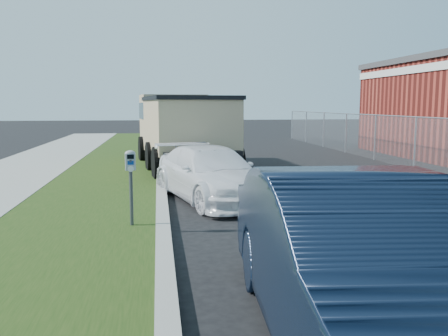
{
  "coord_description": "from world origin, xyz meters",
  "views": [
    {
      "loc": [
        -2.66,
        -8.01,
        2.23
      ],
      "look_at": [
        -1.4,
        1.0,
        1.0
      ],
      "focal_mm": 38.0,
      "sensor_mm": 36.0,
      "label": 1
    }
  ],
  "objects": [
    {
      "name": "streetside",
      "position": [
        -5.57,
        2.0,
        0.07
      ],
      "size": [
        6.12,
        50.0,
        0.15
      ],
      "color": "gray",
      "rests_on": "ground"
    },
    {
      "name": "parking_meter",
      "position": [
        -3.14,
        0.21,
        1.08
      ],
      "size": [
        0.2,
        0.14,
        1.32
      ],
      "rotation": [
        0.0,
        0.0,
        0.13
      ],
      "color": "#3F4247",
      "rests_on": "ground"
    },
    {
      "name": "ground",
      "position": [
        0.0,
        0.0,
        0.0
      ],
      "size": [
        120.0,
        120.0,
        0.0
      ],
      "primitive_type": "plane",
      "color": "black",
      "rests_on": "ground"
    },
    {
      "name": "dump_truck",
      "position": [
        -1.83,
        8.49,
        1.46
      ],
      "size": [
        3.32,
        6.86,
        2.59
      ],
      "rotation": [
        0.0,
        0.0,
        0.12
      ],
      "color": "black",
      "rests_on": "ground"
    },
    {
      "name": "chainlink_fence",
      "position": [
        6.0,
        7.0,
        1.26
      ],
      "size": [
        0.06,
        30.06,
        30.0
      ],
      "color": "slate",
      "rests_on": "ground"
    },
    {
      "name": "white_wagon",
      "position": [
        -1.45,
        2.9,
        0.62
      ],
      "size": [
        2.88,
        4.6,
        1.24
      ],
      "primitive_type": "imported",
      "rotation": [
        0.0,
        0.0,
        0.29
      ],
      "color": "white",
      "rests_on": "ground"
    },
    {
      "name": "navy_sedan",
      "position": [
        -0.88,
        -4.13,
        0.8
      ],
      "size": [
        1.92,
        4.91,
        1.59
      ],
      "primitive_type": "imported",
      "rotation": [
        0.0,
        0.0,
        -0.05
      ],
      "color": "black",
      "rests_on": "ground"
    }
  ]
}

